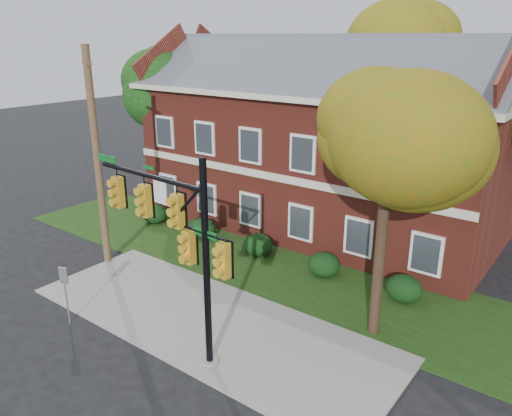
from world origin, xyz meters
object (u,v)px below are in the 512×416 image
Objects in this scene: apartment_building at (319,132)px; traffic_signal at (178,233)px; sign_post at (65,286)px; hedge_right at (324,265)px; hedge_far_right at (404,289)px; hedge_center at (258,245)px; hedge_far_left at (155,214)px; hedge_left at (202,228)px; utility_pole at (97,159)px; tree_far_rear at (409,51)px; tree_left_rear at (169,89)px; tree_near_right at (395,143)px.

apartment_building reaches higher than traffic_signal.
sign_post is (-1.85, -13.95, -3.50)m from apartment_building.
hedge_right is 3.50m from hedge_far_right.
hedge_far_left is at bearing 180.00° from hedge_center.
traffic_signal is (-4.50, -7.36, 3.57)m from hedge_far_right.
apartment_building is 7.73m from hedge_left.
apartment_building is at bearing 104.19° from traffic_signal.
sign_post is at bearing -28.21° from utility_pole.
hedge_far_right is 9.33m from traffic_signal.
tree_far_rear is at bearing 69.71° from hedge_left.
apartment_building is 9.82m from hedge_far_right.
hedge_center is (7.00, 0.00, 0.00)m from hedge_far_left.
traffic_signal is (9.50, -7.36, 3.57)m from hedge_far_left.
sign_post reaches higher than hedge_far_left.
hedge_far_right is 0.16× the size of tree_left_rear.
traffic_signal is at bearing -86.76° from tree_far_rear.
hedge_center is 8.55m from traffic_signal.
hedge_center is 0.12× the size of tree_far_rear.
tree_near_right is at bearing -85.48° from hedge_far_right.
hedge_far_right is 12.45m from sign_post.
hedge_center is at bearing -95.85° from tree_far_rear.
traffic_signal reaches higher than hedge_left.
tree_left_rear is at bearing -173.46° from apartment_building.
tree_left_rear reaches higher than hedge_left.
tree_far_rear reaches higher than hedge_far_left.
tree_far_rear is at bearing 113.37° from hedge_far_right.
apartment_building is 9.82m from hedge_far_left.
tree_left_rear reaches higher than hedge_far_right.
utility_pole reaches higher than hedge_center.
hedge_left is 1.00× the size of hedge_far_right.
tree_left_rear reaches higher than traffic_signal.
tree_far_rear reaches higher than tree_near_right.
tree_far_rear is (1.34, 13.09, 8.32)m from hedge_center.
apartment_building is 11.12m from utility_pole.
hedge_right is at bearing -17.37° from tree_left_rear.
tree_far_rear is (-5.66, 13.09, 8.32)m from hedge_far_right.
tree_left_rear is at bearing 139.75° from traffic_signal.
traffic_signal is (2.50, -7.36, 3.57)m from hedge_center.
tree_far_rear reaches higher than hedge_center.
hedge_center is at bearing 180.00° from hedge_far_right.
tree_far_rear is 1.75× the size of traffic_signal.
traffic_signal is at bearing -97.73° from hedge_right.
utility_pole is 6.03m from sign_post.
tree_far_rear is at bearing 99.36° from hedge_right.
apartment_building is at bearing 87.58° from utility_pole.
sign_post is (-1.85, -8.70, 0.97)m from hedge_center.
sign_post reaches higher than hedge_left.
sign_post is (-4.35, -1.34, -2.60)m from traffic_signal.
sign_post is at bearing -59.37° from hedge_far_left.
tree_left_rear is (-9.73, -1.12, 1.69)m from apartment_building.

